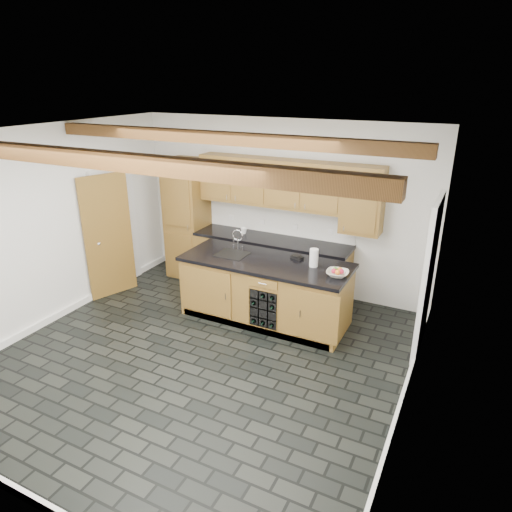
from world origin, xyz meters
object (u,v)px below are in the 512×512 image
at_px(kitchen_scale, 297,257).
at_px(fruit_bowl, 337,274).
at_px(paper_towel, 314,258).
at_px(island, 265,290).

xyz_separation_m(kitchen_scale, fruit_bowl, (0.70, -0.34, 0.01)).
relative_size(kitchen_scale, paper_towel, 0.76).
distance_m(island, kitchen_scale, 0.68).
bearing_deg(fruit_bowl, kitchen_scale, 154.23).
xyz_separation_m(kitchen_scale, paper_towel, (0.31, -0.16, 0.10)).
bearing_deg(paper_towel, kitchen_scale, 152.10).
height_order(kitchen_scale, fruit_bowl, fruit_bowl).
bearing_deg(paper_towel, island, -170.11).
distance_m(island, paper_towel, 0.91).
bearing_deg(island, fruit_bowl, -3.10).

